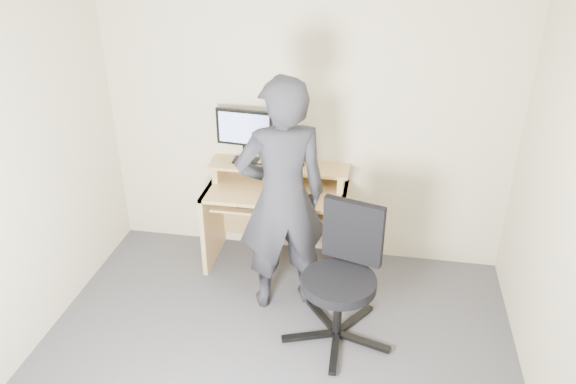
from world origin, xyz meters
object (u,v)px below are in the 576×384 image
(desk, at_px, (278,206))
(office_chair, at_px, (344,271))
(monitor, at_px, (245,131))
(person, at_px, (282,198))

(desk, bearing_deg, office_chair, -53.41)
(monitor, relative_size, office_chair, 0.49)
(person, bearing_deg, desk, -98.10)
(desk, xyz_separation_m, person, (0.15, -0.58, 0.40))
(office_chair, distance_m, person, 0.71)
(monitor, xyz_separation_m, person, (0.45, -0.68, -0.24))
(desk, xyz_separation_m, monitor, (-0.30, 0.09, 0.64))
(desk, distance_m, monitor, 0.72)
(desk, xyz_separation_m, office_chair, (0.65, -0.88, 0.01))
(office_chair, xyz_separation_m, person, (-0.51, 0.30, 0.39))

